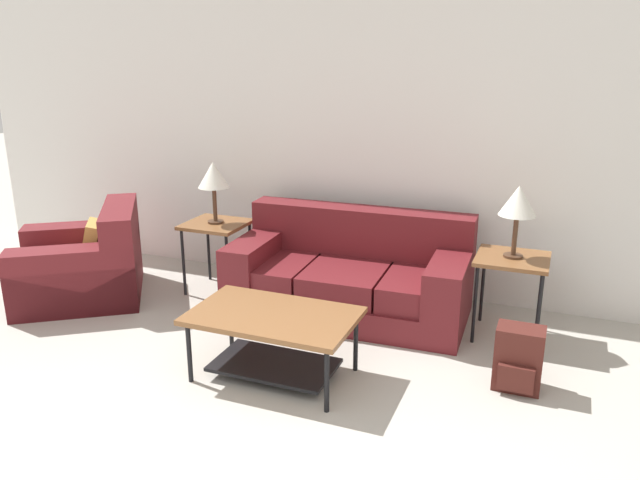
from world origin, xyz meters
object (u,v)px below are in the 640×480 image
(table_lamp_right, at_px, (518,202))
(backpack, at_px, (518,359))
(couch, at_px, (350,278))
(coffee_table, at_px, (274,330))
(side_table_left, at_px, (216,230))
(side_table_right, at_px, (512,266))
(armchair, at_px, (85,265))
(table_lamp_left, at_px, (213,176))

(table_lamp_right, height_order, backpack, table_lamp_right)
(couch, bearing_deg, coffee_table, -95.64)
(side_table_left, distance_m, side_table_right, 2.52)
(table_lamp_right, bearing_deg, couch, 179.93)
(side_table_right, xyz_separation_m, table_lamp_right, (-0.00, -0.00, 0.48))
(armchair, relative_size, table_lamp_left, 2.61)
(armchair, xyz_separation_m, backpack, (3.67, -0.22, -0.08))
(table_lamp_left, bearing_deg, side_table_left, 116.57)
(couch, relative_size, table_lamp_left, 3.61)
(side_table_left, relative_size, table_lamp_right, 1.18)
(coffee_table, bearing_deg, couch, 84.36)
(side_table_left, bearing_deg, table_lamp_right, -0.00)
(table_lamp_left, distance_m, backpack, 2.89)
(side_table_left, xyz_separation_m, table_lamp_left, (0.00, -0.00, 0.48))
(couch, xyz_separation_m, side_table_left, (-1.26, -0.00, 0.27))
(backpack, bearing_deg, side_table_right, 100.58)
(side_table_right, bearing_deg, couch, 179.93)
(couch, height_order, table_lamp_right, table_lamp_right)
(armchair, distance_m, side_table_right, 3.58)
(side_table_right, bearing_deg, armchair, -171.17)
(coffee_table, height_order, table_lamp_left, table_lamp_left)
(coffee_table, distance_m, table_lamp_left, 1.80)
(armchair, relative_size, backpack, 3.32)
(table_lamp_right, relative_size, backpack, 1.27)
(armchair, relative_size, side_table_left, 2.20)
(armchair, height_order, coffee_table, armchair)
(coffee_table, bearing_deg, table_lamp_left, 133.41)
(coffee_table, distance_m, backpack, 1.59)
(table_lamp_left, xyz_separation_m, backpack, (2.66, -0.77, -0.84))
(coffee_table, height_order, side_table_right, side_table_right)
(coffee_table, relative_size, backpack, 2.56)
(couch, bearing_deg, table_lamp_right, -0.07)
(table_lamp_left, xyz_separation_m, table_lamp_right, (2.52, 0.00, 0.00))
(backpack, bearing_deg, couch, 151.33)
(armchair, relative_size, side_table_right, 2.20)
(coffee_table, bearing_deg, armchair, 163.07)
(armchair, height_order, backpack, armchair)
(coffee_table, bearing_deg, table_lamp_right, 41.09)
(armchair, distance_m, table_lamp_left, 1.38)
(couch, distance_m, table_lamp_right, 1.47)
(coffee_table, distance_m, side_table_left, 1.67)
(armchair, xyz_separation_m, coffee_table, (2.15, -0.65, 0.05))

